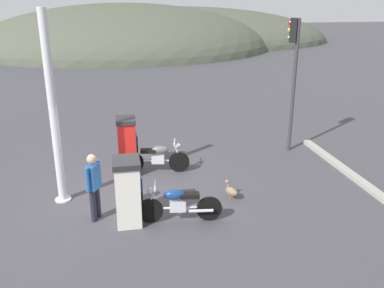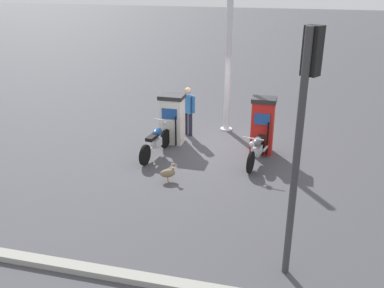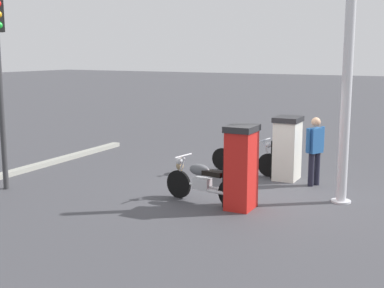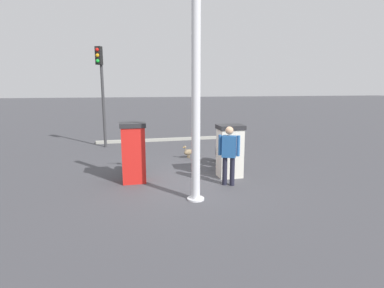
{
  "view_description": "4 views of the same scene",
  "coord_description": "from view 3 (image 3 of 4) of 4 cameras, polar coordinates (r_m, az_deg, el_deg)",
  "views": [
    {
      "loc": [
        0.09,
        -9.87,
        4.92
      ],
      "look_at": [
        1.65,
        0.49,
        1.13
      ],
      "focal_mm": 39.52,
      "sensor_mm": 36.0,
      "label": 1
    },
    {
      "loc": [
        11.35,
        2.7,
        4.81
      ],
      "look_at": [
        1.7,
        -0.21,
        0.75
      ],
      "focal_mm": 39.08,
      "sensor_mm": 36.0,
      "label": 2
    },
    {
      "loc": [
        -4.03,
        10.55,
        3.04
      ],
      "look_at": [
        1.7,
        0.16,
        0.95
      ],
      "focal_mm": 49.02,
      "sensor_mm": 36.0,
      "label": 3
    },
    {
      "loc": [
        -8.42,
        1.37,
        2.65
      ],
      "look_at": [
        0.99,
        -0.46,
        0.81
      ],
      "focal_mm": 28.9,
      "sensor_mm": 36.0,
      "label": 4
    }
  ],
  "objects": [
    {
      "name": "ground_plane",
      "position": [
        11.69,
        7.73,
        -5.19
      ],
      "size": [
        120.0,
        120.0,
        0.0
      ],
      "primitive_type": "plane",
      "color": "#424247"
    },
    {
      "name": "canopy_support_pole",
      "position": [
        10.86,
        16.45,
        5.28
      ],
      "size": [
        0.4,
        0.4,
        4.61
      ],
      "color": "silver",
      "rests_on": "ground"
    },
    {
      "name": "motorcycle_near_pump",
      "position": [
        13.32,
        5.92,
        -1.33
      ],
      "size": [
        1.91,
        0.56,
        0.93
      ],
      "color": "black",
      "rests_on": "ground"
    },
    {
      "name": "fuel_pump_far",
      "position": [
        10.23,
        5.37,
        -2.49
      ],
      "size": [
        0.59,
        0.7,
        1.65
      ],
      "color": "red",
      "rests_on": "ground"
    },
    {
      "name": "fuel_pump_near",
      "position": [
        12.77,
        10.31,
        -0.41
      ],
      "size": [
        0.64,
        0.76,
        1.53
      ],
      "color": "silver",
      "rests_on": "ground"
    },
    {
      "name": "road_edge_kerb",
      "position": [
        14.97,
        -14.82,
        -1.85
      ],
      "size": [
        0.54,
        6.13,
        0.12
      ],
      "color": "#9E9E93",
      "rests_on": "ground"
    },
    {
      "name": "wandering_duck",
      "position": [
        13.22,
        -1.32,
        -2.32
      ],
      "size": [
        0.36,
        0.45,
        0.47
      ],
      "color": "#847051",
      "rests_on": "ground"
    },
    {
      "name": "motorcycle_far_pump",
      "position": [
        10.67,
        1.19,
        -4.05
      ],
      "size": [
        1.9,
        0.59,
        0.93
      ],
      "color": "black",
      "rests_on": "ground"
    },
    {
      "name": "attendant_person",
      "position": [
        12.28,
        13.23,
        -0.32
      ],
      "size": [
        0.34,
        0.55,
        1.58
      ],
      "color": "#1E1E2D",
      "rests_on": "ground"
    }
  ]
}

